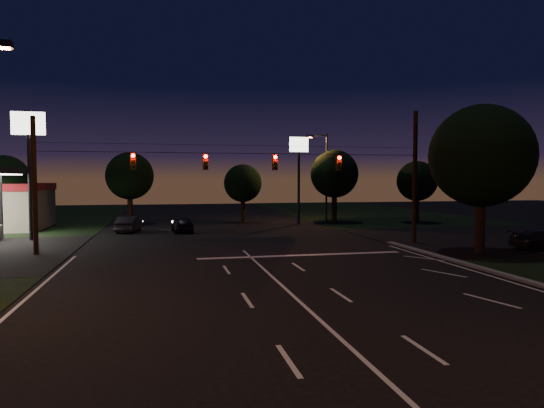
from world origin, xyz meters
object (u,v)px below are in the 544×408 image
object	(u,v)px
car_oncoming_b	(129,224)
car_oncoming_a	(182,224)
utility_pole_right	(414,243)
tree_right_near	(480,157)

from	to	relation	value
car_oncoming_b	car_oncoming_a	bearing A→B (deg)	175.26
utility_pole_right	car_oncoming_a	size ratio (longest dim) A/B	2.31
car_oncoming_a	car_oncoming_b	world-z (taller)	car_oncoming_b
tree_right_near	car_oncoming_a	bearing A→B (deg)	138.08
utility_pole_right	car_oncoming_a	world-z (taller)	utility_pole_right
utility_pole_right	tree_right_near	size ratio (longest dim) A/B	1.03
tree_right_near	car_oncoming_b	bearing A→B (deg)	142.48
tree_right_near	car_oncoming_a	world-z (taller)	tree_right_near
utility_pole_right	car_oncoming_b	world-z (taller)	utility_pole_right
utility_pole_right	car_oncoming_a	xyz separation A→B (m)	(-15.28, 10.26, 0.66)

